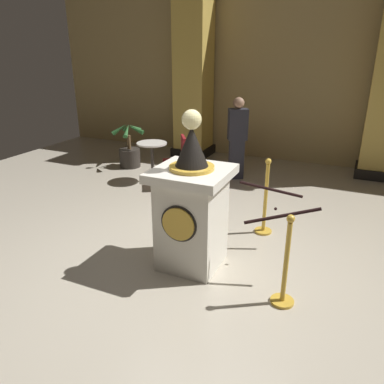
{
  "coord_description": "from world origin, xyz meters",
  "views": [
    {
      "loc": [
        1.6,
        -3.57,
        2.42
      ],
      "look_at": [
        0.0,
        -0.04,
        0.92
      ],
      "focal_mm": 34.76,
      "sensor_mm": 36.0,
      "label": 1
    }
  ],
  "objects": [
    {
      "name": "stanchion_far",
      "position": [
        0.58,
        1.12,
        0.38
      ],
      "size": [
        0.24,
        0.24,
        1.08
      ],
      "color": "gold",
      "rests_on": "ground_plane"
    },
    {
      "name": "cafe_table",
      "position": [
        -1.92,
        2.37,
        0.49
      ],
      "size": [
        0.57,
        0.57,
        0.76
      ],
      "color": "#332D28",
      "rests_on": "ground_plane"
    },
    {
      "name": "cafe_chair_red",
      "position": [
        -1.31,
        2.26,
        0.57
      ],
      "size": [
        0.55,
        0.55,
        0.96
      ],
      "color": "black",
      "rests_on": "ground_plane"
    },
    {
      "name": "stanchion_near",
      "position": [
        1.15,
        -0.34,
        0.34
      ],
      "size": [
        0.24,
        0.24,
        0.98
      ],
      "color": "gold",
      "rests_on": "ground_plane"
    },
    {
      "name": "potted_palm_left",
      "position": [
        -2.85,
        2.99,
        0.32
      ],
      "size": [
        0.69,
        0.68,
        0.99
      ],
      "color": "#2D2823",
      "rests_on": "ground_plane"
    },
    {
      "name": "back_wall",
      "position": [
        0.0,
        4.98,
        1.91
      ],
      "size": [
        11.72,
        0.16,
        3.82
      ],
      "primitive_type": "cube",
      "color": "tan",
      "rests_on": "ground_plane"
    },
    {
      "name": "velvet_rope",
      "position": [
        0.86,
        0.39,
        0.79
      ],
      "size": [
        1.03,
        1.05,
        0.22
      ],
      "color": "black"
    },
    {
      "name": "bystander_guest",
      "position": [
        -0.51,
        3.2,
        0.83
      ],
      "size": [
        0.42,
        0.37,
        1.58
      ],
      "color": "#26262D",
      "rests_on": "ground_plane"
    },
    {
      "name": "ground_plane",
      "position": [
        0.0,
        0.0,
        0.0
      ],
      "size": [
        11.72,
        11.72,
        0.0
      ],
      "primitive_type": "plane",
      "color": "#B2A893"
    },
    {
      "name": "column_left",
      "position": [
        -2.0,
        4.47,
        1.82
      ],
      "size": [
        0.87,
        0.87,
        3.67
      ],
      "color": "black",
      "rests_on": "ground_plane"
    },
    {
      "name": "pedestal_clock",
      "position": [
        0.0,
        -0.05,
        0.72
      ],
      "size": [
        0.83,
        0.83,
        1.84
      ],
      "color": "silver",
      "rests_on": "ground_plane"
    }
  ]
}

